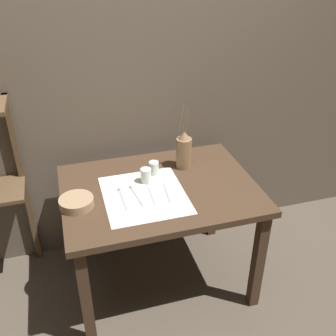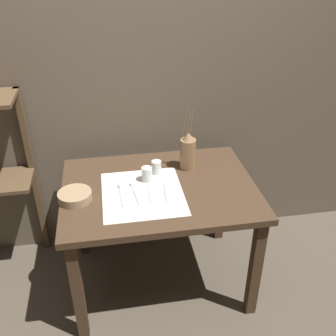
% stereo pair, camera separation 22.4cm
% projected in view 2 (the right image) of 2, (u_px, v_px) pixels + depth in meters
% --- Properties ---
extents(ground_plane, '(12.00, 12.00, 0.00)m').
position_uv_depth(ground_plane, '(160.00, 278.00, 2.68)').
color(ground_plane, brown).
extents(stone_wall_back, '(7.00, 0.06, 2.40)m').
position_uv_depth(stone_wall_back, '(146.00, 82.00, 2.51)').
color(stone_wall_back, brown).
rests_on(stone_wall_back, ground_plane).
extents(wooden_table, '(1.13, 0.83, 0.74)m').
position_uv_depth(wooden_table, '(159.00, 200.00, 2.35)').
color(wooden_table, '#422D1E').
rests_on(wooden_table, ground_plane).
extents(linen_cloth, '(0.46, 0.50, 0.00)m').
position_uv_depth(linen_cloth, '(143.00, 193.00, 2.23)').
color(linen_cloth, silver).
rests_on(linen_cloth, wooden_table).
extents(pitcher_with_flowers, '(0.10, 0.10, 0.42)m').
position_uv_depth(pitcher_with_flowers, '(188.00, 152.00, 2.42)').
color(pitcher_with_flowers, olive).
rests_on(pitcher_with_flowers, wooden_table).
extents(wooden_bowl, '(0.19, 0.19, 0.05)m').
position_uv_depth(wooden_bowl, '(75.00, 196.00, 2.17)').
color(wooden_bowl, '#9E7F5B').
rests_on(wooden_bowl, wooden_table).
extents(glass_tumbler_near, '(0.06, 0.06, 0.09)m').
position_uv_depth(glass_tumbler_near, '(147.00, 174.00, 2.32)').
color(glass_tumbler_near, silver).
rests_on(glass_tumbler_near, wooden_table).
extents(glass_tumbler_far, '(0.06, 0.06, 0.08)m').
position_uv_depth(glass_tumbler_far, '(156.00, 167.00, 2.40)').
color(glass_tumbler_far, silver).
rests_on(glass_tumbler_far, wooden_table).
extents(spoon_outer, '(0.02, 0.21, 0.02)m').
position_uv_depth(spoon_outer, '(120.00, 190.00, 2.25)').
color(spoon_outer, '#A8A8AD').
rests_on(spoon_outer, wooden_table).
extents(spoon_inner, '(0.04, 0.21, 0.02)m').
position_uv_depth(spoon_inner, '(133.00, 188.00, 2.26)').
color(spoon_inner, '#A8A8AD').
rests_on(spoon_inner, wooden_table).
extents(knife_center, '(0.02, 0.20, 0.00)m').
position_uv_depth(knife_center, '(150.00, 193.00, 2.23)').
color(knife_center, '#A8A8AD').
rests_on(knife_center, wooden_table).
extents(fork_outer, '(0.03, 0.20, 0.00)m').
position_uv_depth(fork_outer, '(165.00, 192.00, 2.24)').
color(fork_outer, '#A8A8AD').
rests_on(fork_outer, wooden_table).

